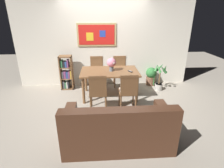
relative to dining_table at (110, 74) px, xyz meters
name	(u,v)px	position (x,y,z in m)	size (l,w,h in m)	color
ground_plane	(106,102)	(-0.11, -0.38, -0.63)	(12.00, 12.00, 0.00)	gray
wall_back_with_painting	(104,43)	(-0.11, 0.95, 0.67)	(5.20, 0.14, 2.60)	silver
dining_table	(110,74)	(0.00, 0.00, 0.00)	(1.50, 0.94, 0.72)	brown
dining_chair_far_right	(120,68)	(0.36, 0.81, -0.10)	(0.40, 0.41, 0.91)	brown
dining_chair_near_left	(98,90)	(-0.30, -0.82, -0.10)	(0.40, 0.41, 0.91)	brown
dining_chair_far_left	(97,69)	(-0.35, 0.81, -0.10)	(0.40, 0.41, 0.91)	brown
dining_chair_near_right	(128,89)	(0.38, -0.82, -0.10)	(0.40, 0.41, 0.91)	brown
leather_couch	(118,129)	(0.03, -1.96, -0.32)	(1.80, 0.84, 0.84)	#472819
bookshelf	(66,73)	(-1.24, 0.62, -0.16)	(0.36, 0.28, 1.00)	brown
potted_ivy	(151,76)	(1.35, 0.75, -0.34)	(0.33, 0.33, 0.56)	brown
potted_palm	(160,78)	(1.47, 0.31, -0.27)	(0.39, 0.39, 0.82)	#B2ADA3
flower_vase	(111,63)	(0.05, -0.01, 0.30)	(0.24, 0.24, 0.34)	slate
tv_remote	(130,71)	(0.53, -0.12, 0.10)	(0.11, 0.16, 0.02)	black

